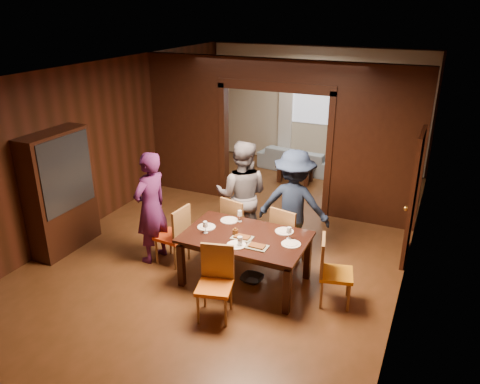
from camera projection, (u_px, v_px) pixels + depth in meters
The scene contains 32 objects.
floor at pixel (241, 238), 8.23m from camera, with size 9.00×9.00×0.00m, color #4D2F15.
ceiling at pixel (241, 69), 7.13m from camera, with size 5.50×9.00×0.02m, color silver.
room_walls at pixel (280, 130), 9.25m from camera, with size 5.52×9.01×2.90m.
person_purple at pixel (151, 208), 7.24m from camera, with size 0.65×0.43×1.79m, color #4C1A4E.
person_grey at pixel (242, 195), 7.65m from camera, with size 0.89×0.69×1.83m, color #5D5C64.
person_navy at pixel (294, 204), 7.37m from camera, with size 1.15×0.66×1.78m, color #18243D.
sofa at pixel (299, 159), 11.43m from camera, with size 1.93×0.76×0.56m, color #8EA6BA.
serving_bowl at pixel (253, 233), 6.65m from camera, with size 0.34×0.34×0.08m, color black.
dining_table at pixel (245, 259), 6.81m from camera, with size 1.77×1.10×0.76m, color black.
coffee_table at pixel (295, 173), 10.72m from camera, with size 0.80×0.50×0.40m, color black.
chair_left at pixel (172, 234), 7.30m from camera, with size 0.44×0.44×0.97m, color red, non-canonical shape.
chair_right at pixel (336, 272), 6.29m from camera, with size 0.44×0.44×0.97m, color orange, non-canonical shape.
chair_far_l at pixel (239, 224), 7.65m from camera, with size 0.44×0.44×0.97m, color #DF4815, non-canonical shape.
chair_far_r at pixel (289, 234), 7.30m from camera, with size 0.44×0.44×0.97m, color orange, non-canonical shape.
chair_near at pixel (214, 285), 6.00m from camera, with size 0.44×0.44×0.97m, color orange, non-canonical shape.
hutch at pixel (60, 192), 7.55m from camera, with size 0.40×1.20×2.00m, color black.
door_right at pixel (413, 198), 7.22m from camera, with size 0.06×0.90×2.10m, color black.
window_far at pixel (316, 97), 11.32m from camera, with size 1.20×0.03×1.30m, color silver.
curtain_left at pixel (286, 113), 11.75m from camera, with size 0.35×0.06×2.40m, color white.
curtain_right at pixel (345, 119), 11.17m from camera, with size 0.35×0.06×2.40m, color white.
plate_left at pixel (206, 227), 6.92m from camera, with size 0.27×0.27×0.01m, color silver.
plate_far_l at pixel (229, 220), 7.12m from camera, with size 0.27×0.27×0.01m, color silver.
plate_far_r at pixel (284, 231), 6.78m from camera, with size 0.27×0.27×0.01m, color white.
plate_right at pixel (291, 244), 6.43m from camera, with size 0.27×0.27×0.01m, color white.
plate_near at pixel (236, 245), 6.41m from camera, with size 0.27×0.27×0.01m, color white.
platter_a at pixel (242, 237), 6.59m from camera, with size 0.30×0.20×0.04m, color gray.
platter_b at pixel (257, 246), 6.35m from camera, with size 0.30×0.20×0.04m, color gray.
wineglass_left at pixel (205, 227), 6.72m from camera, with size 0.08×0.08×0.18m, color white, non-canonical shape.
wineglass_far at pixel (240, 216), 7.07m from camera, with size 0.08×0.08×0.18m, color silver, non-canonical shape.
wineglass_right at pixel (289, 233), 6.55m from camera, with size 0.08×0.08×0.18m, color white, non-canonical shape.
tumbler at pixel (240, 241), 6.37m from camera, with size 0.07×0.07×0.14m, color silver.
condiment_jar at pixel (235, 232), 6.67m from camera, with size 0.08×0.08×0.11m, color #512F12, non-canonical shape.
Camera 1 is at (3.00, -6.66, 3.87)m, focal length 35.00 mm.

